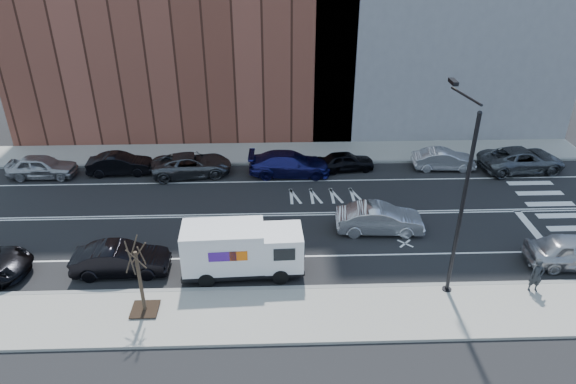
{
  "coord_description": "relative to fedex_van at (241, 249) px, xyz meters",
  "views": [
    {
      "loc": [
        -1.17,
        -26.28,
        15.85
      ],
      "look_at": [
        -0.28,
        0.23,
        1.4
      ],
      "focal_mm": 32.0,
      "sensor_mm": 36.0,
      "label": 1
    }
  ],
  "objects": [
    {
      "name": "near_parked_rear_a",
      "position": [
        -6.0,
        0.26,
        -0.65
      ],
      "size": [
        4.74,
        1.76,
        1.55
      ],
      "primitive_type": "imported",
      "rotation": [
        0.0,
        0.0,
        1.6
      ],
      "color": "black",
      "rests_on": "ground"
    },
    {
      "name": "streetlight",
      "position": [
        9.76,
        -1.31,
        3.66
      ],
      "size": [
        0.44,
        4.02,
        9.34
      ],
      "color": "black",
      "rests_on": "ground"
    },
    {
      "name": "far_parked_c",
      "position": [
        -3.94,
        11.17,
        -0.68
      ],
      "size": [
        5.67,
        3.2,
        1.49
      ],
      "primitive_type": "imported",
      "rotation": [
        0.0,
        0.0,
        1.71
      ],
      "color": "#43464A",
      "rests_on": "ground"
    },
    {
      "name": "driving_sedan",
      "position": [
        7.53,
        3.61,
        -0.62
      ],
      "size": [
        4.93,
        1.92,
        1.6
      ],
      "primitive_type": "imported",
      "rotation": [
        0.0,
        0.0,
        1.52
      ],
      "color": "#B6B6BB",
      "rests_on": "ground"
    },
    {
      "name": "ground",
      "position": [
        2.76,
        5.6,
        -1.42
      ],
      "size": [
        120.0,
        120.0,
        0.0
      ],
      "primitive_type": "plane",
      "color": "black",
      "rests_on": "ground"
    },
    {
      "name": "fedex_van",
      "position": [
        0.0,
        0.0,
        0.0
      ],
      "size": [
        6.01,
        2.3,
        2.71
      ],
      "rotation": [
        0.0,
        0.0,
        0.04
      ],
      "color": "black",
      "rests_on": "ground"
    },
    {
      "name": "pedestrian",
      "position": [
        13.8,
        -2.0,
        -0.41
      ],
      "size": [
        0.64,
        0.43,
        1.73
      ],
      "primitive_type": "imported",
      "rotation": [
        0.0,
        0.0,
        -0.02
      ],
      "color": "#222528",
      "rests_on": "sidewalk_near"
    },
    {
      "name": "far_parked_d",
      "position": [
        2.76,
        10.96,
        -0.62
      ],
      "size": [
        5.63,
        2.44,
        1.62
      ],
      "primitive_type": "imported",
      "rotation": [
        0.0,
        0.0,
        1.54
      ],
      "color": "navy",
      "rests_on": "ground"
    },
    {
      "name": "near_parked_front",
      "position": [
        16.83,
        0.1,
        -0.59
      ],
      "size": [
        5.01,
        2.28,
        1.67
      ],
      "primitive_type": "imported",
      "rotation": [
        0.0,
        0.0,
        1.5
      ],
      "color": "#B3B3B8",
      "rests_on": "ground"
    },
    {
      "name": "far_parked_f",
      "position": [
        13.57,
        11.49,
        -0.72
      ],
      "size": [
        4.34,
        1.64,
        1.41
      ],
      "primitive_type": "imported",
      "rotation": [
        0.0,
        0.0,
        1.54
      ],
      "color": "silver",
      "rests_on": "ground"
    },
    {
      "name": "curb_far",
      "position": [
        2.76,
        12.6,
        -1.34
      ],
      "size": [
        44.0,
        0.25,
        0.17
      ],
      "primitive_type": "cube",
      "color": "gray",
      "rests_on": "ground"
    },
    {
      "name": "street_tree",
      "position": [
        -4.24,
        -2.8,
        0.03
      ],
      "size": [
        1.2,
        1.2,
        3.75
      ],
      "color": "black",
      "rests_on": "ground"
    },
    {
      "name": "far_parked_b",
      "position": [
        -8.89,
        11.5,
        -0.71
      ],
      "size": [
        4.43,
        1.76,
        1.43
      ],
      "primitive_type": "imported",
      "rotation": [
        0.0,
        0.0,
        1.63
      ],
      "color": "black",
      "rests_on": "ground"
    },
    {
      "name": "far_parked_e",
      "position": [
        6.71,
        11.53,
        -0.76
      ],
      "size": [
        4.06,
        2.03,
        1.33
      ],
      "primitive_type": "imported",
      "rotation": [
        0.0,
        0.0,
        1.69
      ],
      "color": "black",
      "rests_on": "ground"
    },
    {
      "name": "sidewalk_near",
      "position": [
        2.76,
        -3.2,
        -1.35
      ],
      "size": [
        44.0,
        3.6,
        0.15
      ],
      "primitive_type": "cube",
      "color": "gray",
      "rests_on": "ground"
    },
    {
      "name": "far_parked_a",
      "position": [
        -14.04,
        11.16,
        -0.65
      ],
      "size": [
        4.56,
        1.88,
        1.55
      ],
      "primitive_type": "imported",
      "rotation": [
        0.0,
        0.0,
        1.56
      ],
      "color": "#9F9FA3",
      "rests_on": "ground"
    },
    {
      "name": "curb_near",
      "position": [
        2.76,
        -1.4,
        -1.34
      ],
      "size": [
        44.0,
        0.25,
        0.17
      ],
      "primitive_type": "cube",
      "color": "gray",
      "rests_on": "ground"
    },
    {
      "name": "crosswalk",
      "position": [
        18.76,
        5.6,
        -1.42
      ],
      "size": [
        3.0,
        14.0,
        0.01
      ],
      "primitive_type": null,
      "color": "white",
      "rests_on": "ground"
    },
    {
      "name": "sidewalk_far",
      "position": [
        2.76,
        14.4,
        -1.35
      ],
      "size": [
        44.0,
        3.6,
        0.15
      ],
      "primitive_type": "cube",
      "color": "gray",
      "rests_on": "ground"
    },
    {
      "name": "road_markings",
      "position": [
        2.76,
        5.6,
        -1.42
      ],
      "size": [
        40.0,
        8.6,
        0.01
      ],
      "primitive_type": null,
      "color": "white",
      "rests_on": "ground"
    },
    {
      "name": "far_parked_g",
      "position": [
        18.92,
        11.09,
        -0.62
      ],
      "size": [
        6.03,
        3.22,
        1.61
      ],
      "primitive_type": "imported",
      "rotation": [
        0.0,
        0.0,
        1.67
      ],
      "color": "#4D5054",
      "rests_on": "ground"
    }
  ]
}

